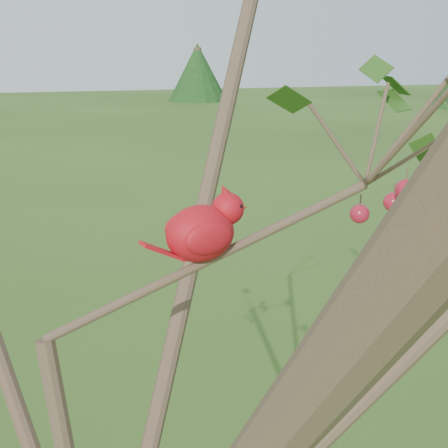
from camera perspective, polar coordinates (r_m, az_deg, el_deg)
name	(u,v)px	position (r m, az deg, el deg)	size (l,w,h in m)	color
crabapple_tree	(88,269)	(0.88, -13.66, -4.50)	(2.35, 2.05, 2.95)	#463526
cardinal	(204,230)	(1.01, -2.07, -0.60)	(0.22, 0.13, 0.15)	red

